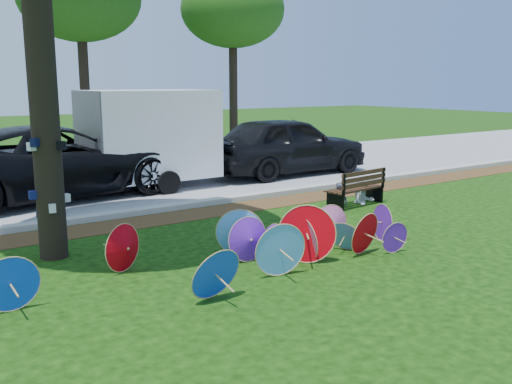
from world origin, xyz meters
TOP-DOWN VIEW (x-y plane):
  - ground at (0.00, 0.00)m, footprint 90.00×90.00m
  - mulch_strip at (0.00, 4.50)m, footprint 90.00×1.00m
  - curb at (0.00, 5.20)m, footprint 90.00×0.30m
  - street at (0.00, 9.35)m, footprint 90.00×8.00m
  - parasol_pile at (-0.05, 0.82)m, footprint 6.72×2.13m
  - black_van at (-1.23, 8.04)m, footprint 6.66×3.68m
  - dark_pickup at (5.56, 7.69)m, footprint 5.25×2.15m
  - cargo_trailer at (1.16, 7.88)m, footprint 3.27×2.08m
  - park_bench at (4.09, 3.25)m, footprint 1.63×0.78m
  - person_left at (3.74, 3.30)m, footprint 0.46×0.37m
  - person_right at (4.44, 3.30)m, footprint 0.65×0.56m

SIDE VIEW (x-z plane):
  - ground at x=0.00m, z-range 0.00..0.00m
  - mulch_strip at x=0.00m, z-range 0.00..0.01m
  - street at x=0.00m, z-range 0.00..0.01m
  - curb at x=0.00m, z-range 0.00..0.12m
  - parasol_pile at x=-0.05m, z-range -0.09..0.84m
  - park_bench at x=4.09m, z-range 0.00..0.82m
  - person_left at x=3.74m, z-range 0.00..1.08m
  - person_right at x=4.44m, z-range 0.00..1.16m
  - black_van at x=-1.23m, z-range 0.00..1.76m
  - dark_pickup at x=5.56m, z-range 0.00..1.78m
  - cargo_trailer at x=1.16m, z-range 0.00..2.88m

